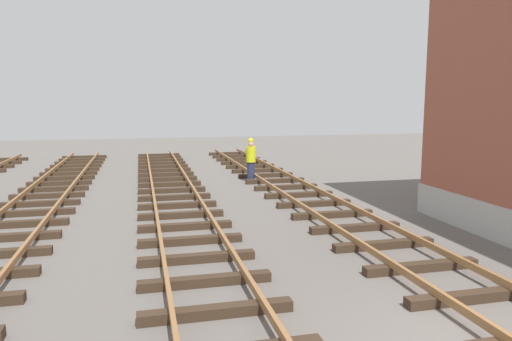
# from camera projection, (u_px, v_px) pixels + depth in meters

# --- Properties ---
(track_worker_foreground) EXTENTS (0.40, 0.40, 1.87)m
(track_worker_foreground) POSITION_uv_depth(u_px,v_px,m) (251.00, 160.00, 20.30)
(track_worker_foreground) COLOR #262D4C
(track_worker_foreground) RESTS_ON ground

